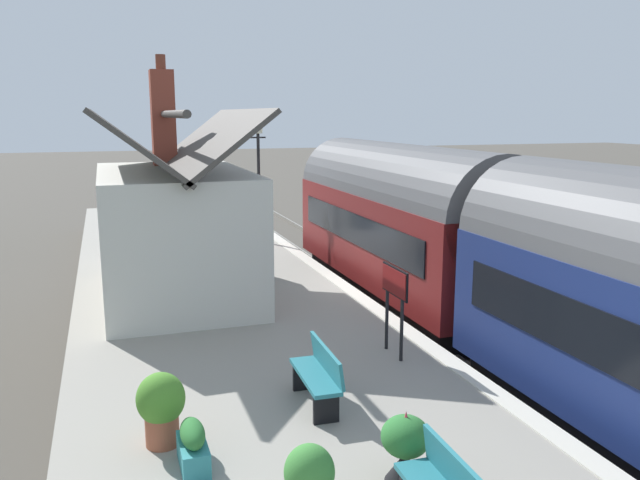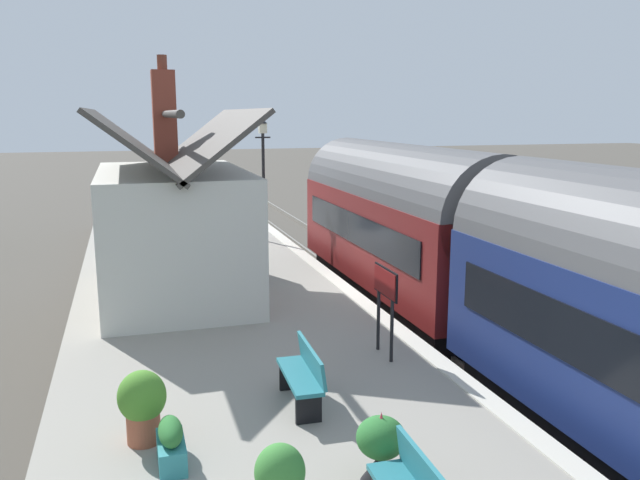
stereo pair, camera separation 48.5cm
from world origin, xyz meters
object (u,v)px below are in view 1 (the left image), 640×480
Objects in this scene: bench_platform_end at (319,374)px; lamp_post_platform at (258,158)px; station_building at (175,227)px; planter_edge_near at (156,223)px; planter_edge_far at (161,406)px; planter_bench_right at (193,446)px; planter_under_sign at (405,446)px; station_sign_board at (395,289)px; bench_by_lamp at (198,220)px.

bench_platform_end is 0.36× the size of lamp_post_platform.
station_building is 8.01m from planter_edge_near.
lamp_post_platform is at bearing -18.69° from planter_edge_far.
planter_under_sign is at bearing -115.28° from planter_bench_right.
planter_bench_right is (-15.62, 0.79, -0.12)m from planter_edge_near.
station_sign_board is at bearing -23.24° from planter_under_sign.
planter_under_sign is 0.90× the size of planter_edge_far.
station_building is 7.85m from planter_bench_right.
station_building is 6.40× the size of planter_edge_far.
bench_platform_end is at bearing 127.91° from station_sign_board.
lamp_post_platform is at bearing -16.62° from planter_bench_right.
planter_bench_right is (1.07, 2.26, -0.15)m from planter_under_sign.
bench_by_lamp is at bearing -107.61° from planter_edge_near.
station_sign_board reaches higher than planter_edge_near.
planter_under_sign is 0.55× the size of station_sign_board.
planter_under_sign is (-16.69, -1.46, 0.03)m from planter_edge_near.
bench_by_lamp is 1.79× the size of planter_edge_near.
bench_platform_end is at bearing -79.13° from planter_edge_far.
station_sign_board is (-12.63, -1.61, 0.71)m from bench_by_lamp.
planter_under_sign is (-2.16, -0.31, -0.05)m from bench_platform_end.
station_building is at bearing 179.06° from planter_edge_near.
planter_edge_near is at bearing 12.96° from station_sign_board.
planter_edge_far is at bearing 172.20° from station_building.
planter_edge_near is 0.91× the size of planter_under_sign.
planter_edge_far is 0.61× the size of station_sign_board.
planter_edge_far reaches higher than planter_bench_right.
lamp_post_platform is (-2.42, -3.15, 2.36)m from planter_edge_near.
planter_edge_far is (-14.96, 1.09, 0.14)m from planter_edge_near.
planter_bench_right is (-1.09, 1.94, -0.20)m from bench_platform_end.
planter_edge_far reaches higher than bench_by_lamp.
bench_platform_end reaches higher than planter_under_sign.
planter_edge_far is (-7.04, 0.96, -1.06)m from station_building.
lamp_post_platform is (14.26, -1.69, 2.32)m from planter_under_sign.
bench_platform_end reaches higher than planter_edge_near.
bench_platform_end reaches higher than planter_bench_right.
station_building is at bearing 149.18° from lamp_post_platform.
planter_edge_near is at bearing -0.94° from station_building.
planter_bench_right is 0.46× the size of station_sign_board.
bench_by_lamp is 16.24m from planter_under_sign.
planter_under_sign is at bearing -124.07° from planter_edge_far.
lamp_post_platform is at bearing -6.74° from planter_under_sign.
station_building is 6.83m from bench_platform_end.
lamp_post_platform reaches higher than bench_by_lamp.
bench_platform_end is 1.48× the size of planter_edge_far.
bench_platform_end is at bearing -169.06° from station_building.
planter_edge_near is 0.50× the size of station_sign_board.
planter_bench_right is at bearing 171.78° from bench_by_lamp.
planter_edge_far is at bearing 175.82° from planter_edge_near.
lamp_post_platform is (12.10, -2.00, 2.27)m from bench_platform_end.
bench_by_lamp is 1.47m from planter_edge_near.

